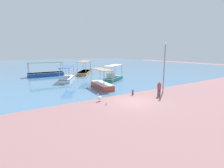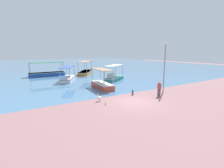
# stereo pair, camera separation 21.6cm
# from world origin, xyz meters

# --- Properties ---
(ground) EXTENTS (120.00, 120.00, 0.00)m
(ground) POSITION_xyz_m (0.00, 0.00, 0.00)
(ground) COLOR #855D5F
(harbor_water) EXTENTS (110.00, 90.00, 0.00)m
(harbor_water) POSITION_xyz_m (0.00, 48.00, 0.00)
(harbor_water) COLOR teal
(harbor_water) RESTS_ON ground
(fishing_boat_near_right) EXTENTS (6.87, 2.04, 2.73)m
(fishing_boat_near_right) POSITION_xyz_m (-3.15, 23.55, 0.54)
(fishing_boat_near_right) COLOR #2356AC
(fishing_boat_near_right) RESTS_ON harbor_water
(fishing_boat_far_right) EXTENTS (4.26, 5.85, 2.41)m
(fishing_boat_far_right) POSITION_xyz_m (-1.45, 15.66, 0.49)
(fishing_boat_far_right) COLOR white
(fishing_boat_far_right) RESTS_ON harbor_water
(fishing_boat_far_left) EXTENTS (2.13, 4.92, 2.61)m
(fishing_boat_far_left) POSITION_xyz_m (0.44, 7.25, 0.54)
(fishing_boat_far_left) COLOR #C24332
(fishing_boat_far_left) RESTS_ON harbor_water
(fishing_boat_center) EXTENTS (5.59, 6.80, 2.77)m
(fishing_boat_center) POSITION_xyz_m (4.76, 22.41, 0.50)
(fishing_boat_center) COLOR orange
(fishing_boat_center) RESTS_ON harbor_water
(fishing_boat_near_left) EXTENTS (5.10, 4.09, 2.59)m
(fishing_boat_near_left) POSITION_xyz_m (5.25, 11.74, 0.56)
(fishing_boat_near_left) COLOR teal
(fishing_boat_near_left) RESTS_ON harbor_water
(pelican) EXTENTS (0.81, 0.36, 0.80)m
(pelican) POSITION_xyz_m (-2.88, 1.98, 0.38)
(pelican) COLOR #E0997A
(pelican) RESTS_ON ground
(lamp_post) EXTENTS (0.28, 0.28, 6.01)m
(lamp_post) POSITION_xyz_m (5.51, 1.10, 3.36)
(lamp_post) COLOR gray
(lamp_post) RESTS_ON ground
(mooring_bollard) EXTENTS (0.21, 0.21, 0.65)m
(mooring_bollard) POSITION_xyz_m (1.61, 2.17, 0.35)
(mooring_bollard) COLOR #47474C
(mooring_bollard) RESTS_ON ground
(fisherman_standing) EXTENTS (0.41, 0.45, 1.69)m
(fisherman_standing) POSITION_xyz_m (3.68, 0.09, 0.91)
(fisherman_standing) COLOR #443F4E
(fisherman_standing) RESTS_ON ground
(glass_bottle) EXTENTS (0.07, 0.07, 0.27)m
(glass_bottle) POSITION_xyz_m (-3.00, 0.51, 0.11)
(glass_bottle) COLOR #3F7F4C
(glass_bottle) RESTS_ON ground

